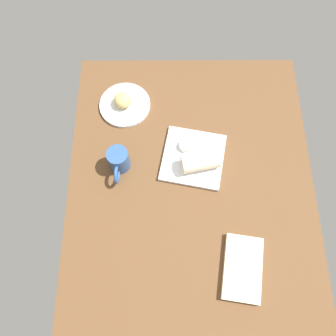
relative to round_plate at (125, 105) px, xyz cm
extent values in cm
cube|color=brown|center=(-32.57, -25.54, -2.70)|extent=(110.00, 90.00, 4.00)
cylinder|color=white|center=(0.00, 0.00, 0.00)|extent=(20.24, 20.24, 1.40)
ellipsoid|color=tan|center=(0.09, 0.45, 3.42)|extent=(9.54, 9.55, 5.44)
cube|color=white|center=(-23.10, -26.58, 0.10)|extent=(26.18, 26.18, 1.60)
cylinder|color=silver|center=(-18.94, -23.79, 1.97)|extent=(5.04, 5.04, 2.15)
cylinder|color=#BB5322|center=(-18.94, -23.79, 2.75)|extent=(4.13, 4.13, 0.40)
cylinder|color=beige|center=(-26.44, -28.81, 4.18)|extent=(9.08, 14.53, 6.56)
cube|color=beige|center=(-63.11, -41.67, 0.54)|extent=(22.88, 15.51, 2.48)
cylinder|color=#2D518C|center=(-25.52, 0.64, 4.32)|extent=(7.62, 7.62, 10.04)
cylinder|color=#A87836|center=(-25.52, 0.64, 8.74)|extent=(6.24, 6.24, 0.40)
torus|color=#2D518C|center=(-30.97, 0.98, 4.32)|extent=(7.29, 1.66, 7.22)
camera|label=1|loc=(-72.05, -16.95, 115.48)|focal=35.72mm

